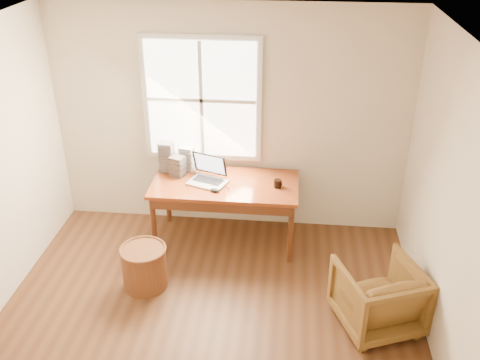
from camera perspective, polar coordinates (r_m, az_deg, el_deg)
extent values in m
cube|color=brown|center=(4.88, -4.34, -18.43)|extent=(4.00, 4.50, 0.02)
cube|color=white|center=(3.49, -5.91, 12.77)|extent=(4.00, 4.50, 0.02)
cube|color=beige|center=(6.02, -1.11, 6.39)|extent=(4.00, 0.02, 2.60)
cube|color=beige|center=(4.19, 23.36, -6.63)|extent=(0.02, 4.50, 2.60)
cube|color=silver|center=(5.94, -4.09, 8.58)|extent=(1.32, 0.05, 1.42)
cube|color=white|center=(5.91, -4.14, 8.49)|extent=(1.20, 0.02, 1.30)
cube|color=silver|center=(5.90, -4.15, 8.45)|extent=(0.04, 0.02, 1.30)
cube|color=silver|center=(5.90, -4.15, 8.45)|extent=(1.20, 0.02, 0.04)
cube|color=brown|center=(5.85, -1.61, -0.47)|extent=(1.60, 0.80, 0.04)
imported|color=brown|center=(5.10, 14.53, -11.90)|extent=(0.90, 0.91, 0.64)
cylinder|color=brown|center=(5.52, -10.16, -9.17)|extent=(0.47, 0.47, 0.44)
ellipsoid|color=black|center=(5.66, -2.68, -1.10)|extent=(0.12, 0.10, 0.04)
cylinder|color=black|center=(5.74, 4.02, -0.38)|extent=(0.09, 0.09, 0.09)
cube|color=silver|center=(6.08, -5.67, 2.32)|extent=(0.17, 0.16, 0.29)
cube|color=#252529|center=(5.99, -6.67, 1.50)|extent=(0.19, 0.18, 0.23)
cube|color=gray|center=(6.07, -7.81, 2.44)|extent=(0.16, 0.15, 0.35)
cube|color=silver|center=(6.16, -5.33, 2.13)|extent=(0.19, 0.18, 0.19)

